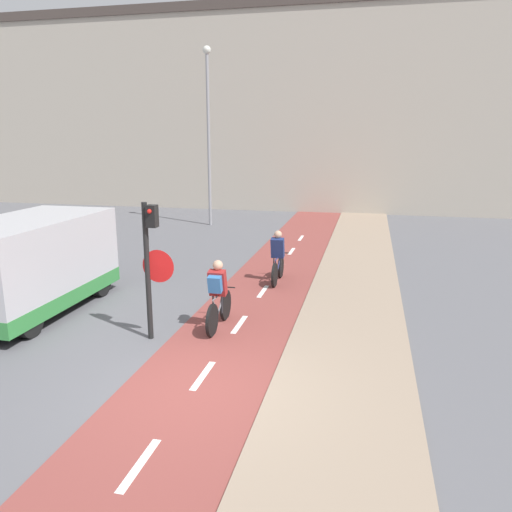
{
  "coord_description": "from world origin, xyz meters",
  "views": [
    {
      "loc": [
        2.68,
        -7.07,
        4.07
      ],
      "look_at": [
        0.0,
        4.66,
        1.2
      ],
      "focal_mm": 35.0,
      "sensor_mm": 36.0,
      "label": 1
    }
  ],
  "objects_px": {
    "street_lamp_far": "(208,121)",
    "cyclist_near": "(218,297)",
    "traffic_light_pole": "(151,256)",
    "cyclist_far": "(278,260)",
    "van": "(30,266)"
  },
  "relations": [
    {
      "from": "street_lamp_far",
      "to": "cyclist_near",
      "type": "height_order",
      "value": "street_lamp_far"
    },
    {
      "from": "traffic_light_pole",
      "to": "cyclist_near",
      "type": "bearing_deg",
      "value": 37.02
    },
    {
      "from": "street_lamp_far",
      "to": "cyclist_near",
      "type": "distance_m",
      "value": 13.92
    },
    {
      "from": "street_lamp_far",
      "to": "cyclist_near",
      "type": "relative_size",
      "value": 4.71
    },
    {
      "from": "street_lamp_far",
      "to": "cyclist_far",
      "type": "xyz_separation_m",
      "value": [
        4.88,
        -8.84,
        -4.12
      ]
    },
    {
      "from": "cyclist_near",
      "to": "cyclist_far",
      "type": "xyz_separation_m",
      "value": [
        0.61,
        3.77,
        -0.05
      ]
    },
    {
      "from": "street_lamp_far",
      "to": "van",
      "type": "bearing_deg",
      "value": -91.77
    },
    {
      "from": "traffic_light_pole",
      "to": "street_lamp_far",
      "type": "height_order",
      "value": "street_lamp_far"
    },
    {
      "from": "traffic_light_pole",
      "to": "van",
      "type": "relative_size",
      "value": 0.64
    },
    {
      "from": "cyclist_near",
      "to": "van",
      "type": "xyz_separation_m",
      "value": [
        -4.66,
        0.09,
        0.38
      ]
    },
    {
      "from": "street_lamp_far",
      "to": "van",
      "type": "relative_size",
      "value": 1.81
    },
    {
      "from": "traffic_light_pole",
      "to": "cyclist_far",
      "type": "xyz_separation_m",
      "value": [
        1.74,
        4.62,
        -1.1
      ]
    },
    {
      "from": "cyclist_near",
      "to": "cyclist_far",
      "type": "relative_size",
      "value": 1.02
    },
    {
      "from": "traffic_light_pole",
      "to": "street_lamp_far",
      "type": "relative_size",
      "value": 0.35
    },
    {
      "from": "traffic_light_pole",
      "to": "cyclist_near",
      "type": "distance_m",
      "value": 1.75
    }
  ]
}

